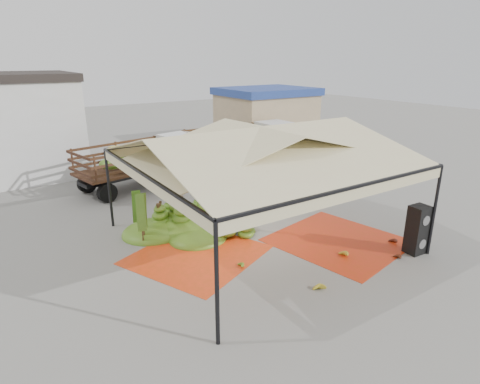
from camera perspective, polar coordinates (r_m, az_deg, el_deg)
ground at (r=14.43m, az=2.62°, el=-6.63°), size 90.00×90.00×0.00m
canopy_tent at (r=13.36m, az=2.83°, el=6.27°), size 8.10×8.10×4.00m
building_tan at (r=29.74m, az=3.71°, el=10.69°), size 6.30×5.30×4.10m
tarp_left at (r=13.38m, az=-6.11°, el=-8.84°), size 5.00×4.90×0.01m
tarp_right at (r=14.64m, az=13.74°, el=-6.77°), size 4.62×4.78×0.01m
banana_heap at (r=15.23m, az=-6.41°, el=-2.96°), size 6.52×5.89×1.16m
hand_yellow_a at (r=13.54m, az=14.35°, el=-8.48°), size 0.51×0.42×0.23m
hand_yellow_b at (r=11.57m, az=11.24°, el=-13.24°), size 0.63×0.62×0.22m
hand_red_a at (r=14.99m, az=20.85°, el=-6.49°), size 0.46×0.39×0.20m
hand_red_b at (r=13.94m, az=21.36°, el=-8.53°), size 0.45×0.38×0.18m
hand_green at (r=12.54m, az=-0.16°, el=-10.27°), size 0.47×0.41×0.19m
hanging_bunches at (r=13.73m, az=6.49°, el=3.59°), size 3.24×0.24×0.20m
speaker_stack at (r=14.32m, az=23.89°, el=-4.93°), size 0.62×0.55×1.64m
banana_leaves at (r=14.66m, az=-13.72°, el=-6.76°), size 0.96×1.36×3.70m
vendor at (r=18.47m, az=0.00°, el=1.66°), size 0.66×0.55×1.53m
truck_left at (r=20.66m, az=-12.93°, el=4.80°), size 6.86×3.57×2.24m
truck_right at (r=24.01m, az=0.99°, el=7.30°), size 6.84×2.43×2.34m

